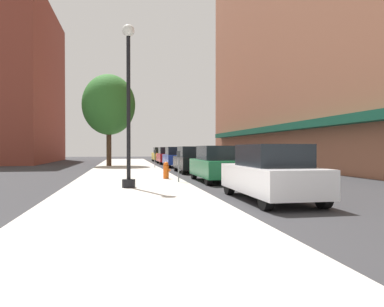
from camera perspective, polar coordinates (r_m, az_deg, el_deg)
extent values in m
plane|color=#2D2D30|center=(24.60, -0.63, -2.79)|extent=(90.00, 90.00, 0.00)
cube|color=#B7B2A8|center=(25.23, -10.02, -2.57)|extent=(4.80, 50.00, 0.12)
cube|color=#144C38|center=(30.63, 12.31, 3.70)|extent=(0.90, 34.00, 0.50)
cube|color=brown|center=(45.05, -24.63, 9.71)|extent=(6.00, 18.00, 17.14)
cylinder|color=black|center=(13.57, -9.80, -4.59)|extent=(0.48, 0.48, 0.30)
cylinder|color=black|center=(13.59, -9.82, 7.03)|extent=(0.14, 0.14, 5.20)
sphere|color=silver|center=(14.16, -9.85, 18.29)|extent=(0.44, 0.44, 0.44)
cylinder|color=#E05614|center=(17.29, -4.05, -2.89)|extent=(0.26, 0.26, 0.62)
sphere|color=#E05614|center=(17.27, -4.05, -1.69)|extent=(0.24, 0.24, 0.24)
cylinder|color=#E05614|center=(17.30, -3.59, -2.58)|extent=(0.12, 0.10, 0.10)
cylinder|color=slate|center=(27.39, -5.78, -1.07)|extent=(0.06, 0.06, 1.05)
cube|color=#33383D|center=(27.38, -5.78, 0.30)|extent=(0.14, 0.09, 0.26)
cylinder|color=slate|center=(15.58, -2.10, -2.50)|extent=(0.06, 0.06, 1.05)
cube|color=#33383D|center=(15.55, -2.10, -0.09)|extent=(0.14, 0.09, 0.26)
cylinder|color=#422D1E|center=(30.75, -12.76, 1.29)|extent=(0.40, 0.40, 3.38)
ellipsoid|color=#2D6B28|center=(30.95, -12.78, 7.40)|extent=(4.28, 4.28, 4.92)
cylinder|color=black|center=(12.34, 5.79, -4.89)|extent=(0.22, 0.64, 0.64)
cylinder|color=black|center=(12.87, 12.49, -4.67)|extent=(0.22, 0.64, 0.64)
cylinder|color=black|center=(9.34, 11.38, -6.74)|extent=(0.22, 0.64, 0.64)
cylinder|color=black|center=(10.02, 19.73, -6.26)|extent=(0.22, 0.64, 0.64)
cube|color=silver|center=(11.07, 12.03, -3.89)|extent=(1.80, 4.30, 0.76)
cube|color=black|center=(10.90, 12.34, -0.28)|extent=(1.56, 2.20, 0.64)
cylinder|color=black|center=(18.40, 0.29, -3.00)|extent=(0.22, 0.64, 0.64)
cylinder|color=black|center=(18.76, 4.98, -2.93)|extent=(0.22, 0.64, 0.64)
cylinder|color=black|center=(15.28, 2.56, -3.79)|extent=(0.22, 0.64, 0.64)
cylinder|color=black|center=(15.71, 8.12, -3.67)|extent=(0.22, 0.64, 0.64)
cube|color=#196638|center=(17.00, 3.89, -2.24)|extent=(1.80, 4.30, 0.76)
cube|color=black|center=(16.83, 4.02, 0.11)|extent=(1.56, 2.20, 0.64)
cylinder|color=black|center=(24.71, -2.52, -2.03)|extent=(0.22, 0.64, 0.64)
cylinder|color=black|center=(24.98, 1.03, -2.00)|extent=(0.22, 0.64, 0.64)
cylinder|color=black|center=(21.55, -1.32, -2.44)|extent=(0.22, 0.64, 0.64)
cylinder|color=black|center=(21.86, 2.72, -2.40)|extent=(0.22, 0.64, 0.64)
cube|color=black|center=(23.25, -0.06, -1.42)|extent=(1.80, 4.30, 0.76)
cube|color=black|center=(23.08, 0.01, 0.30)|extent=(1.56, 2.20, 0.64)
cylinder|color=black|center=(31.69, -4.30, -1.40)|extent=(0.22, 0.64, 0.64)
cylinder|color=black|center=(31.89, -1.51, -1.39)|extent=(0.22, 0.64, 0.64)
cylinder|color=black|center=(28.51, -3.60, -1.65)|extent=(0.22, 0.64, 0.64)
cylinder|color=black|center=(28.74, -0.51, -1.63)|extent=(0.22, 0.64, 0.64)
cube|color=#1E389E|center=(30.19, -2.50, -0.91)|extent=(1.80, 4.30, 0.76)
cube|color=black|center=(30.02, -2.46, 0.42)|extent=(1.56, 2.20, 0.64)
cylinder|color=black|center=(37.89, -5.34, -1.04)|extent=(0.22, 0.64, 0.64)
cylinder|color=black|center=(38.07, -3.00, -1.03)|extent=(0.22, 0.64, 0.64)
cylinder|color=black|center=(34.71, -4.85, -1.21)|extent=(0.22, 0.64, 0.64)
cylinder|color=black|center=(34.90, -2.30, -1.20)|extent=(0.22, 0.64, 0.64)
cube|color=red|center=(36.38, -3.88, -0.61)|extent=(1.80, 4.30, 0.76)
cube|color=black|center=(36.22, -3.86, 0.49)|extent=(1.56, 2.20, 0.64)
cylinder|color=black|center=(44.29, -6.10, -0.78)|extent=(0.22, 0.64, 0.64)
cylinder|color=black|center=(44.44, -4.09, -0.77)|extent=(0.22, 0.64, 0.64)
cylinder|color=black|center=(41.10, -5.75, -0.90)|extent=(0.22, 0.64, 0.64)
cylinder|color=black|center=(41.26, -3.59, -0.89)|extent=(0.22, 0.64, 0.64)
cube|color=gold|center=(42.75, -4.89, -0.40)|extent=(1.80, 4.30, 0.76)
cube|color=black|center=(42.60, -4.87, 0.53)|extent=(1.56, 2.20, 0.64)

